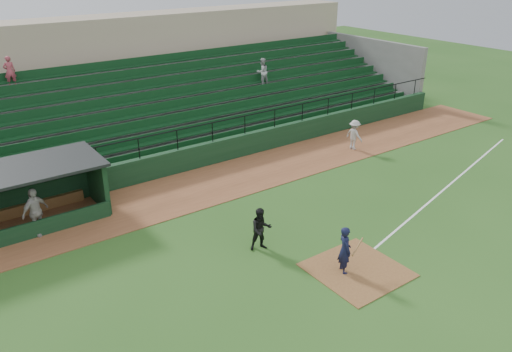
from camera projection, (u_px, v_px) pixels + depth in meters
ground at (337, 257)px, 18.10m from camera, size 90.00×90.00×0.00m
warning_track at (220, 182)px, 24.03m from camera, size 40.00×4.00×0.03m
home_plate_dirt at (357, 270)px, 17.35m from camera, size 3.00×3.00×0.03m
foul_line at (444, 190)px, 23.24m from camera, size 17.49×4.44×0.01m
stadium_structure at (142, 97)px, 29.38m from camera, size 38.00×13.08×6.40m
batter_at_plate at (345, 250)px, 16.93m from camera, size 1.10×0.74×1.74m
umpire at (261, 229)px, 18.28m from camera, size 0.97×0.86×1.67m
runner at (354, 135)px, 27.66m from camera, size 0.68×1.11×1.67m
dugout_player_a at (35, 212)px, 19.11m from camera, size 1.24×0.93×1.96m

